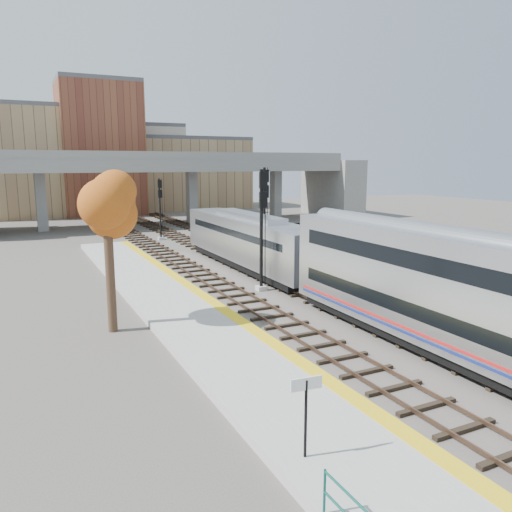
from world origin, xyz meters
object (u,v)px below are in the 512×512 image
signal_mast_near (262,230)px  car_a (306,239)px  locomotive (248,240)px  signal_mast_far (160,211)px  car_c (315,224)px  signal_mast_mid (265,215)px  car_b (299,229)px  coach (510,310)px  tree (106,204)px

signal_mast_near → car_a: 18.72m
locomotive → signal_mast_far: signal_mast_far is taller
car_a → car_c: car_a is taller
car_a → car_c: 12.56m
locomotive → signal_mast_mid: bearing=31.0°
locomotive → car_b: (13.50, 14.91, -1.66)m
locomotive → car_a: 12.54m
signal_mast_near → car_b: 26.66m
locomotive → signal_mast_far: bearing=96.8°
signal_mast_near → signal_mast_mid: 8.67m
locomotive → coach: (-0.00, -22.61, 0.52)m
signal_mast_mid → tree: 18.41m
car_a → car_b: (3.65, 7.33, -0.09)m
coach → car_a: coach is taller
signal_mast_far → tree: 29.75m
signal_mast_mid → car_b: size_ratio=2.22×
signal_mast_mid → car_c: (15.45, 16.39, -3.35)m
signal_mast_mid → car_c: bearing=46.7°
signal_mast_far → signal_mast_near: bearing=-90.0°
signal_mast_near → car_c: bearing=50.9°
signal_mast_near → car_b: bearing=53.8°
signal_mast_mid → signal_mast_far: signal_mast_mid is taller
car_c → locomotive: bearing=-138.7°
signal_mast_near → signal_mast_mid: size_ratio=1.00×
locomotive → car_a: bearing=37.6°
coach → car_b: (13.50, 37.52, -2.18)m
coach → car_a: (9.86, 30.19, -2.09)m
signal_mast_mid → car_b: 18.21m
signal_mast_near → car_b: (15.60, 21.36, -3.35)m
tree → signal_mast_far: bearing=70.0°
car_a → car_b: 8.18m
tree → locomotive: bearing=40.2°
car_a → signal_mast_near: bearing=-112.0°
coach → signal_mast_far: bearing=93.0°
tree → car_c: size_ratio=2.07×
signal_mast_mid → signal_mast_far: bearing=104.1°
coach → tree: size_ratio=2.97×
signal_mast_near → signal_mast_mid: signal_mast_mid is taller
tree → car_c: tree is taller
car_a → car_b: car_a is taller
signal_mast_mid → signal_mast_far: 16.84m
signal_mast_far → car_b: size_ratio=1.86×
coach → tree: bearing=134.7°
tree → car_c: (29.64, 27.89, -5.62)m
coach → car_c: 43.87m
signal_mast_near → car_a: size_ratio=1.99×
signal_mast_far → tree: size_ratio=0.77×
car_c → coach: bearing=-117.4°
car_b → car_c: car_c is taller
signal_mast_far → car_c: bearing=0.2°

